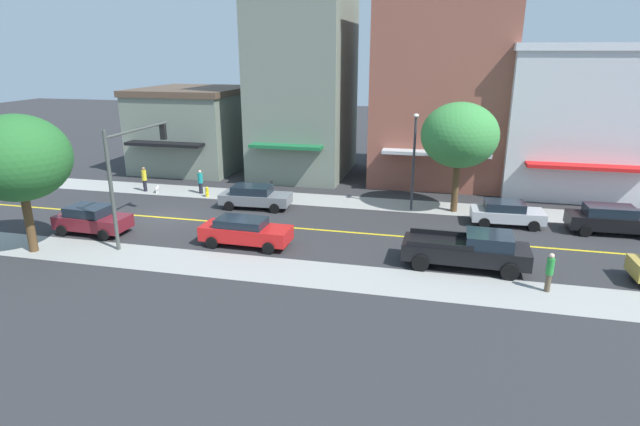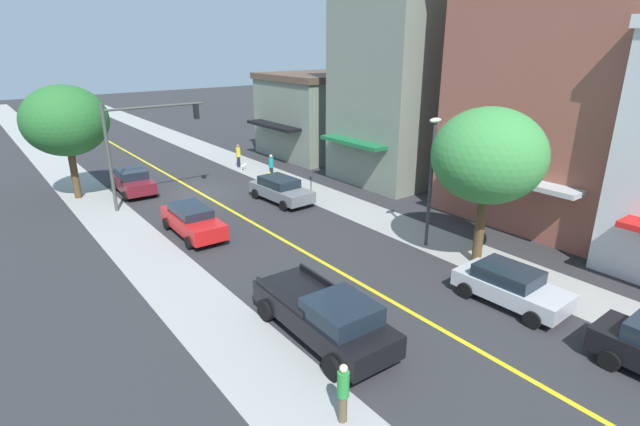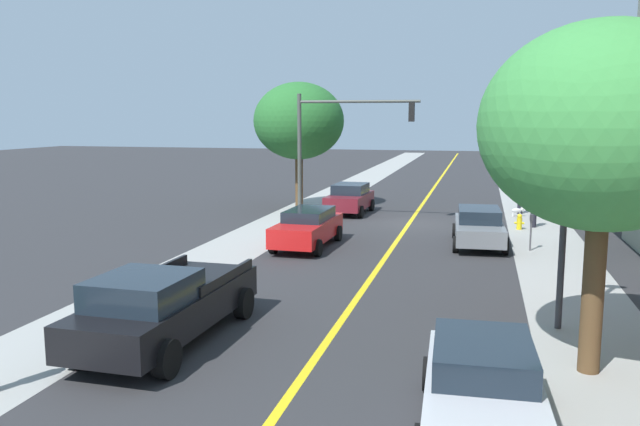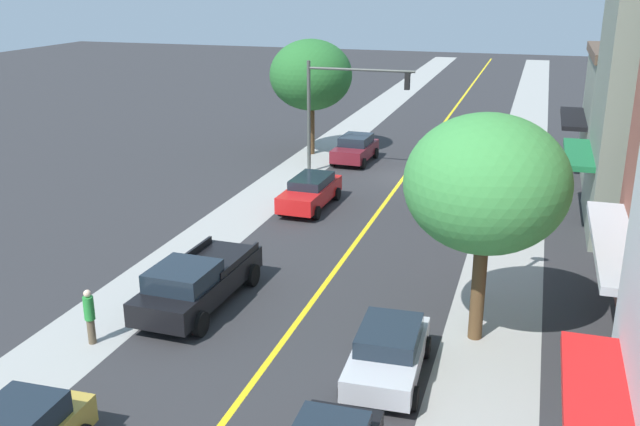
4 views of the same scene
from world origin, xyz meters
name	(u,v)px [view 4 (image 4 of 4)]	position (x,y,z in m)	size (l,w,h in m)	color
ground_plane	(404,177)	(0.00, 0.00, 0.00)	(140.00, 140.00, 0.00)	#2D2D30
sidewalk_left	(517,186)	(-6.10, 0.00, 0.00)	(2.96, 126.00, 0.01)	#9E9E99
sidewalk_right	(300,169)	(6.10, 0.00, 0.00)	(2.96, 126.00, 0.01)	#9E9E99
road_centerline_stripe	(404,177)	(0.00, 0.00, 0.00)	(0.20, 126.00, 0.00)	yellow
street_tree_left_near	(486,184)	(-5.58, 17.63, 4.94)	(4.78, 4.78, 6.99)	brown
street_tree_right_corner	(311,75)	(6.65, -3.74, 4.91)	(5.05, 5.05, 7.07)	brown
fire_hydrant	(498,181)	(-5.12, 0.50, 0.36)	(0.44, 0.24, 0.73)	yellow
parking_meter	(495,196)	(-5.27, 5.33, 0.94)	(0.12, 0.18, 1.43)	#4C4C51
traffic_light_mast	(342,98)	(3.53, 0.42, 4.29)	(5.99, 0.32, 6.27)	#474C47
street_lamp	(482,193)	(-5.29, 14.92, 3.88)	(0.70, 0.36, 6.25)	#38383D
red_sedan_right_curb	(310,191)	(3.31, 6.70, 0.80)	(2.06, 4.84, 1.50)	red
maroon_sedan_right_curb	(355,149)	(3.48, -2.52, 0.83)	(2.21, 4.20, 1.59)	maroon
silver_sedan_left_curb	(388,352)	(-3.47, 20.62, 0.76)	(2.20, 4.24, 1.45)	#B7BABF
grey_sedan_left_curb	(454,192)	(-3.32, 4.80, 0.79)	(2.23, 4.70, 1.50)	slate
black_pickup_truck	(197,282)	(3.57, 18.21, 0.91)	(2.47, 5.93, 1.79)	black
pedestrian_green_shirt	(90,315)	(5.51, 21.46, 0.95)	(0.32, 0.32, 1.77)	brown
pedestrian_teal_shirt	(513,168)	(-5.79, -0.30, 0.92)	(0.37, 0.37, 1.74)	black
pedestrian_yellow_shirt	(510,149)	(-5.41, -4.60, 0.98)	(0.35, 0.35, 1.83)	black
small_dog	(505,163)	(-5.24, -3.55, 0.32)	(0.65, 0.38, 0.49)	silver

